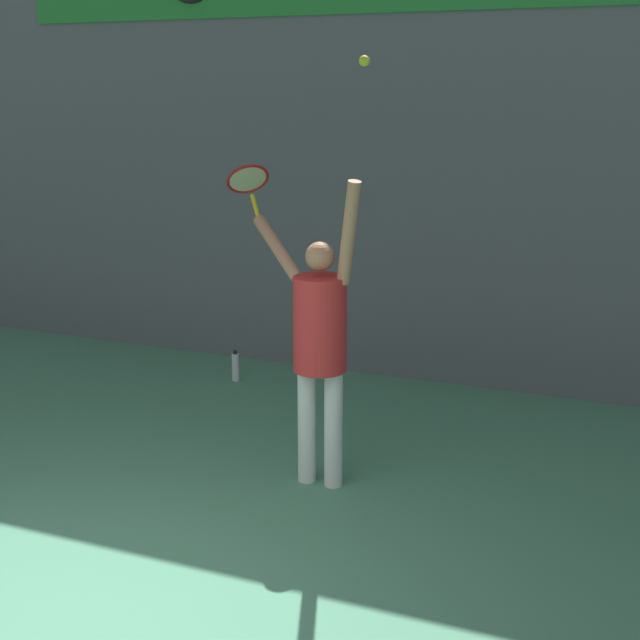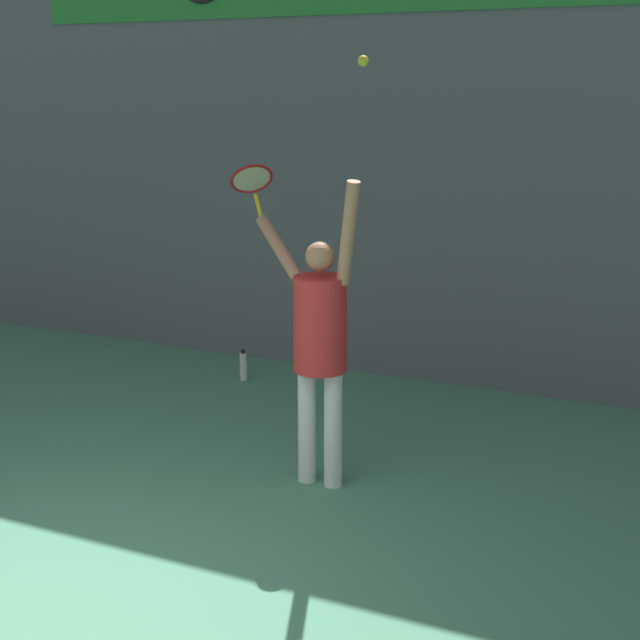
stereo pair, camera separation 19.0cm
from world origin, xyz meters
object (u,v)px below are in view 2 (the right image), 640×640
tennis_racket (252,181)px  tennis_ball (363,61)px  water_bottle (243,366)px  tennis_player (319,335)px

tennis_racket → tennis_ball: 1.60m
tennis_ball → water_bottle: 3.94m
tennis_player → tennis_ball: bearing=-16.8°
tennis_racket → tennis_ball: bearing=-30.2°
tennis_player → water_bottle: 2.65m
tennis_player → tennis_ball: tennis_ball is taller
tennis_player → tennis_ball: size_ratio=32.15×
tennis_racket → water_bottle: bearing=123.3°
tennis_ball → water_bottle: (-1.99, 1.93, -2.80)m
tennis_player → tennis_racket: tennis_racket is taller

